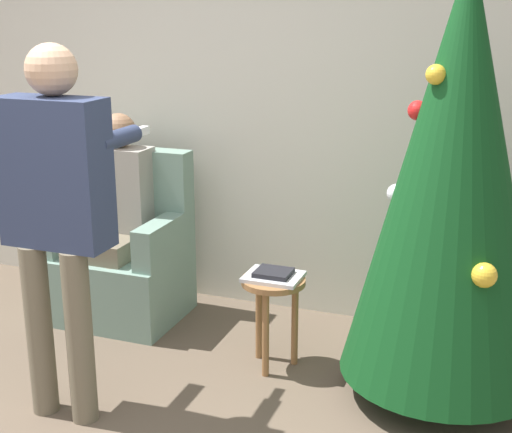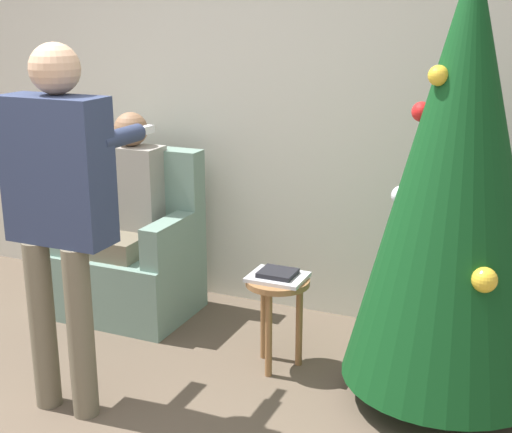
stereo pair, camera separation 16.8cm
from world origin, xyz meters
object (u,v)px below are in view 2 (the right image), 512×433
Objects in this scene: armchair at (133,256)px; side_stool at (277,297)px; person_standing at (59,197)px; person_seated at (128,208)px; christmas_tree at (458,176)px.

side_stool is (1.09, -0.32, 0.04)m from armchair.
person_standing is at bearing -135.89° from side_stool.
person_seated is 0.73× the size of person_standing.
christmas_tree is 1.24× the size of person_standing.
person_seated is (0.00, -0.03, 0.32)m from armchair.
armchair reaches higher than side_stool.
christmas_tree is at bearing -8.61° from person_seated.
armchair is at bearing 170.58° from christmas_tree.
armchair is 0.82× the size of person_seated.
side_stool is (-0.85, -0.00, -0.72)m from christmas_tree.
christmas_tree reaches higher than side_stool.
christmas_tree reaches higher than person_standing.
christmas_tree reaches higher than person_seated.
armchair is 0.32m from person_seated.
christmas_tree is 2.00m from person_seated.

